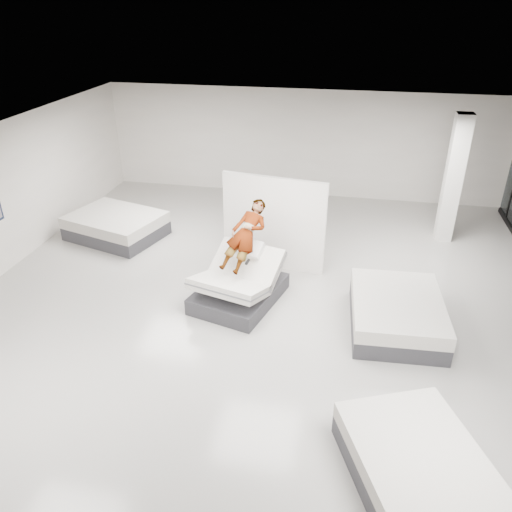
% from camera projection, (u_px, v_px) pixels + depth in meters
% --- Properties ---
extents(room, '(14.00, 14.04, 3.20)m').
position_uv_depth(room, '(257.00, 246.00, 9.00)').
color(room, '#A6A39D').
rests_on(room, ground).
extents(hero_bed, '(1.88, 2.21, 1.14)m').
position_uv_depth(hero_bed, '(239.00, 285.00, 10.17)').
color(hero_bed, '#323236').
rests_on(hero_bed, floor).
extents(person, '(0.95, 1.51, 1.47)m').
position_uv_depth(person, '(246.00, 244.00, 10.03)').
color(person, slate).
rests_on(person, hero_bed).
extents(remote, '(0.09, 0.15, 0.08)m').
position_uv_depth(remote, '(247.00, 262.00, 9.76)').
color(remote, black).
rests_on(remote, person).
extents(divider_panel, '(2.37, 0.48, 2.16)m').
position_uv_depth(divider_panel, '(273.00, 223.00, 11.15)').
color(divider_panel, white).
rests_on(divider_panel, floor).
extents(flat_bed_right_far, '(1.77, 2.29, 0.60)m').
position_uv_depth(flat_bed_right_far, '(396.00, 313.00, 9.40)').
color(flat_bed_right_far, '#323236').
rests_on(flat_bed_right_far, floor).
extents(flat_bed_right_near, '(2.22, 2.50, 0.57)m').
position_uv_depth(flat_bed_right_near, '(417.00, 467.00, 6.38)').
color(flat_bed_right_near, '#323236').
rests_on(flat_bed_right_near, floor).
extents(flat_bed_left_far, '(2.62, 2.24, 0.62)m').
position_uv_depth(flat_bed_left_far, '(116.00, 226.00, 12.90)').
color(flat_bed_left_far, '#323236').
rests_on(flat_bed_left_far, floor).
extents(column, '(0.40, 0.40, 3.20)m').
position_uv_depth(column, '(453.00, 179.00, 12.20)').
color(column, white).
rests_on(column, floor).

